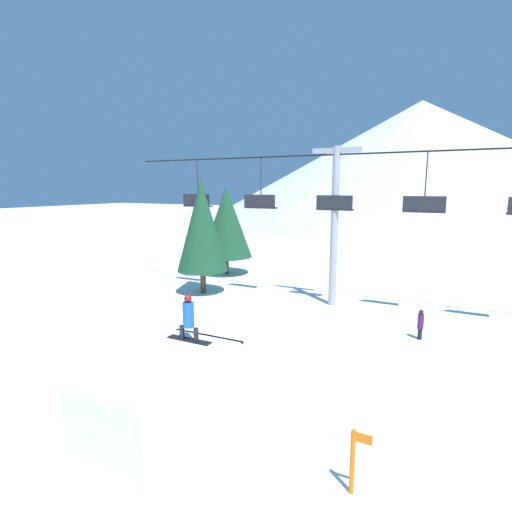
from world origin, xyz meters
The scene contains 9 objects.
ground_plane centered at (0.00, 0.00, 0.00)m, with size 220.00×220.00×0.00m, color white.
mountain_ridge centered at (0.00, 76.26, 10.88)m, with size 79.75×79.75×21.77m.
snow_ramp centered at (0.87, 0.72, 0.94)m, with size 2.22×3.98×1.87m.
snowboarder centered at (0.63, 2.09, 2.50)m, with size 1.32×0.30×1.29m.
chairlift centered at (1.50, 13.20, 4.91)m, with size 24.04×0.44×7.96m.
pine_tree_near centered at (-5.80, 12.29, 3.87)m, with size 2.87×2.87×6.45m.
pine_tree_far centered at (-7.16, 17.29, 3.62)m, with size 3.50×3.50×6.04m.
trail_marker centered at (5.44, 0.80, 0.73)m, with size 0.41×0.10×1.36m.
distant_skier centered at (5.96, 10.13, 0.67)m, with size 0.24×0.24×1.23m.
Camera 1 is at (6.85, -6.33, 5.99)m, focal length 28.00 mm.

